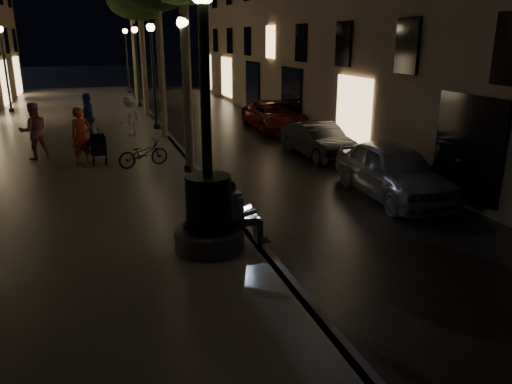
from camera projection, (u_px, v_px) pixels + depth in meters
name	position (u px, v px, depth m)	size (l,w,h in m)	color
ground	(167.00, 137.00, 22.20)	(120.00, 120.00, 0.00)	black
cobble_lane	(231.00, 133.00, 23.08)	(6.00, 45.00, 0.02)	black
promenade	(71.00, 140.00, 20.99)	(8.00, 45.00, 0.20)	slate
curb_strip	(166.00, 134.00, 22.17)	(0.25, 45.00, 0.20)	#59595B
fountain_lamppost	(208.00, 200.00, 9.74)	(1.40, 1.40, 5.21)	#59595B
seated_man_laptop	(239.00, 211.00, 10.01)	(0.99, 0.34, 1.36)	gray
lamp_curb_a	(185.00, 73.00, 14.79)	(0.36, 0.36, 4.81)	black
lamp_curb_b	(153.00, 61.00, 22.06)	(0.36, 0.36, 4.81)	black
lamp_curb_c	(136.00, 55.00, 29.32)	(0.36, 0.36, 4.81)	black
lamp_curb_d	(126.00, 51.00, 36.58)	(0.36, 0.36, 4.81)	black
lamp_left_c	(4.00, 56.00, 27.23)	(0.36, 0.36, 4.81)	black
stroller	(99.00, 146.00, 16.48)	(0.53, 1.18, 1.20)	black
car_front	(393.00, 171.00, 13.62)	(1.79, 4.44, 1.51)	#999BA0
car_second	(318.00, 140.00, 18.18)	(1.35, 3.88, 1.28)	black
car_third	(277.00, 116.00, 23.40)	(2.30, 5.00, 1.39)	maroon
pedestrian_red	(81.00, 136.00, 16.32)	(0.69, 0.45, 1.89)	#CC4528
pedestrian_pink	(34.00, 131.00, 17.00)	(0.95, 0.74, 1.96)	#D26F8D
pedestrian_white	(130.00, 116.00, 21.13)	(1.09, 0.63, 1.69)	silver
pedestrian_blue	(88.00, 118.00, 19.78)	(1.15, 0.48, 1.96)	#264B8D
bicycle	(143.00, 154.00, 16.16)	(0.58, 1.66, 0.87)	black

